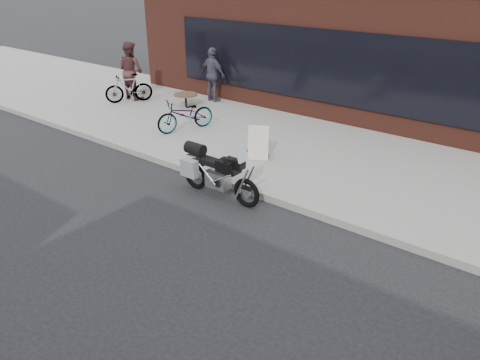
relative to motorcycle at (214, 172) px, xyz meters
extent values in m
plane|color=black|center=(1.13, -3.58, -0.53)|extent=(120.00, 120.00, 0.00)
cube|color=gray|center=(1.13, 3.42, -0.45)|extent=(44.00, 6.00, 0.15)
cube|color=#56261C|center=(-0.87, 10.42, 1.72)|extent=(14.00, 10.00, 4.50)
cube|color=black|center=(-0.87, 5.39, 1.17)|extent=(10.00, 0.08, 2.00)
torus|color=black|center=(-0.54, 0.02, -0.23)|extent=(0.60, 0.10, 0.60)
torus|color=black|center=(0.80, 0.02, -0.23)|extent=(0.60, 0.10, 0.60)
cube|color=#B7B7BC|center=(0.08, 0.02, -0.15)|extent=(0.49, 0.27, 0.34)
cube|color=black|center=(0.35, 0.02, 0.20)|extent=(0.45, 0.29, 0.23)
cube|color=black|center=(-0.09, 0.02, 0.19)|extent=(0.49, 0.25, 0.11)
cube|color=black|center=(-0.41, 0.02, 0.11)|extent=(0.27, 0.20, 0.13)
cube|color=black|center=(0.62, 0.02, 0.32)|extent=(0.16, 0.22, 0.20)
cube|color=silver|center=(0.68, 0.02, 0.54)|extent=(0.13, 0.27, 0.30)
cylinder|color=black|center=(0.56, 0.02, 0.38)|extent=(0.03, 0.63, 0.03)
cube|color=#B7B7BC|center=(-0.51, 0.02, 0.24)|extent=(0.25, 0.27, 0.03)
cube|color=gray|center=(-0.48, -0.21, 0.02)|extent=(0.38, 0.16, 0.36)
cylinder|color=black|center=(-0.51, 0.02, 0.36)|extent=(0.43, 0.25, 0.25)
cylinder|color=#B7B7BC|center=(-0.27, 0.16, -0.22)|extent=(0.50, 0.07, 0.17)
imported|color=gray|center=(-3.01, 2.31, 0.06)|extent=(1.06, 1.77, 0.88)
imported|color=gray|center=(-6.46, 3.24, 0.08)|extent=(1.19, 1.51, 0.92)
cube|color=beige|center=(-0.25, 1.85, 0.01)|extent=(0.54, 0.45, 0.77)
cube|color=beige|center=(-0.36, 2.02, 0.01)|extent=(0.54, 0.45, 0.77)
cylinder|color=black|center=(-4.60, 3.96, -0.19)|extent=(0.06, 0.06, 0.38)
cylinder|color=brown|center=(-4.60, 3.96, 0.02)|extent=(0.73, 0.73, 0.04)
imported|color=#4C2A29|center=(-6.75, 3.62, 0.56)|extent=(0.94, 0.75, 1.87)
imported|color=#424052|center=(-4.37, 5.02, 0.49)|extent=(1.05, 0.50, 1.74)
camera|label=1|loc=(5.65, -6.41, 3.80)|focal=35.00mm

